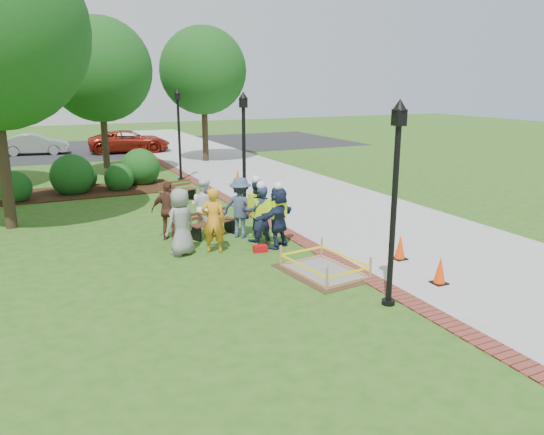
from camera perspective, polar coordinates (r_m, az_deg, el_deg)
name	(u,v)px	position (r m, az deg, el deg)	size (l,w,h in m)	color
ground	(274,269)	(13.40, 0.25, -5.54)	(100.00, 100.00, 0.00)	#285116
sidewalk	(279,184)	(24.20, 0.79, 3.58)	(6.00, 60.00, 0.02)	#9E9E99
brick_edging	(212,190)	(22.99, -6.52, 2.91)	(0.50, 60.00, 0.03)	maroon
mulch_bed	(91,191)	(23.93, -18.94, 2.69)	(7.00, 3.00, 0.05)	#381E0F
parking_lot	(109,149)	(39.02, -17.15, 7.09)	(36.00, 12.00, 0.01)	black
wet_concrete_pad	(324,263)	(13.14, 5.62, -4.93)	(1.96, 2.49, 0.55)	#47331E
bench_near	(213,228)	(16.16, -6.38, -1.18)	(1.53, 0.89, 0.79)	brown
bench_far	(178,195)	(21.02, -10.08, 2.36)	(1.56, 0.91, 0.80)	brown
cone_front	(440,271)	(12.91, 17.62, -5.51)	(0.34, 0.34, 0.67)	black
cone_back	(400,248)	(14.37, 13.61, -3.18)	(0.35, 0.35, 0.68)	black
cone_far	(238,179)	(23.43, -3.71, 4.15)	(0.42, 0.42, 0.83)	black
toolbox	(260,249)	(14.65, -1.28, -3.36)	(0.39, 0.21, 0.19)	#B50D0F
lamp_near	(395,189)	(10.90, 13.09, 2.96)	(0.28, 0.28, 4.26)	black
lamp_mid	(244,146)	(17.80, -3.04, 7.66)	(0.28, 0.28, 4.26)	black
lamp_far	(179,128)	(25.35, -9.99, 9.49)	(0.28, 0.28, 4.26)	black
tree_back	(100,70)	(27.44, -18.06, 14.87)	(4.96, 4.96, 7.59)	#3D2D1E
tree_right	(203,71)	(31.43, -7.41, 15.38)	(4.93, 4.93, 7.63)	#3D2D1E
shrub_a	(16,202)	(23.07, -25.82, 1.55)	(1.31, 1.31, 1.31)	#144513
shrub_b	(74,193)	(23.83, -20.54, 2.45)	(1.78, 1.78, 1.78)	#144513
shrub_c	(120,190)	(23.92, -16.03, 2.86)	(1.25, 1.25, 1.25)	#144513
shrub_d	(141,184)	(25.09, -13.87, 3.52)	(1.76, 1.76, 1.76)	#144513
shrub_e	(87,187)	(25.15, -19.32, 3.15)	(0.99, 0.99, 0.99)	#144513
casual_person_a	(181,222)	(14.42, -9.78, -0.48)	(0.69, 0.59, 1.83)	gray
casual_person_b	(213,221)	(14.50, -6.33, -0.33)	(0.68, 0.57, 1.80)	orange
casual_person_c	(204,207)	(16.26, -7.35, 1.17)	(0.63, 0.66, 1.75)	white
casual_person_d	(169,210)	(15.89, -11.01, 0.75)	(0.67, 0.58, 1.78)	#562F22
casual_person_e	(241,208)	(15.87, -3.40, 1.06)	(0.68, 0.67, 1.82)	#3A4865
hivis_worker_a	(278,215)	(14.85, 0.67, 0.25)	(0.66, 0.58, 1.89)	#192543
hivis_worker_b	(261,215)	(14.89, -1.17, 0.32)	(0.65, 0.54, 1.91)	#1B2348
hivis_worker_c	(256,209)	(15.46, -1.72, 0.93)	(0.59, 0.39, 1.96)	#17263C
parked_car_b	(36,155)	(37.51, -24.02, 6.21)	(4.43, 1.92, 1.44)	#A09FA4
parked_car_c	(130,152)	(36.68, -15.02, 6.80)	(4.83, 2.10, 1.57)	#9F2314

